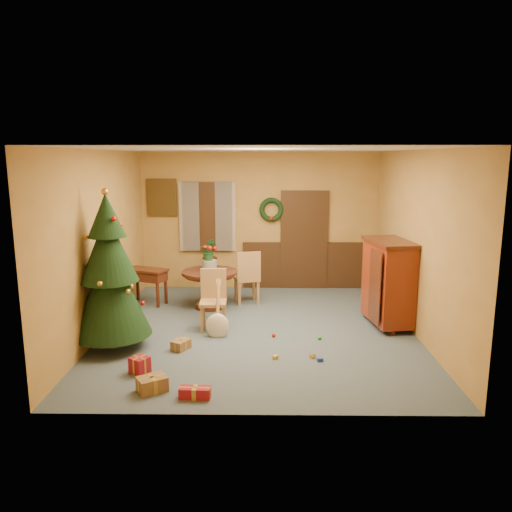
{
  "coord_description": "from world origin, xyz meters",
  "views": [
    {
      "loc": [
        0.06,
        -7.79,
        2.78
      ],
      "look_at": [
        -0.04,
        0.4,
        1.16
      ],
      "focal_mm": 35.0,
      "sensor_mm": 36.0,
      "label": 1
    }
  ],
  "objects_px": {
    "writing_desk": "(147,277)",
    "sideboard": "(388,280)",
    "dining_table": "(210,282)",
    "christmas_tree": "(110,274)",
    "chair_near": "(213,297)"
  },
  "relations": [
    {
      "from": "chair_near",
      "to": "writing_desk",
      "type": "bearing_deg",
      "value": 135.65
    },
    {
      "from": "dining_table",
      "to": "writing_desk",
      "type": "height_order",
      "value": "dining_table"
    },
    {
      "from": "writing_desk",
      "to": "sideboard",
      "type": "xyz_separation_m",
      "value": [
        4.3,
        -1.22,
        0.26
      ]
    },
    {
      "from": "chair_near",
      "to": "christmas_tree",
      "type": "distance_m",
      "value": 1.76
    },
    {
      "from": "sideboard",
      "to": "writing_desk",
      "type": "bearing_deg",
      "value": 164.21
    },
    {
      "from": "christmas_tree",
      "to": "sideboard",
      "type": "xyz_separation_m",
      "value": [
        4.3,
        1.04,
        -0.34
      ]
    },
    {
      "from": "dining_table",
      "to": "chair_near",
      "type": "xyz_separation_m",
      "value": [
        0.18,
        -1.12,
        0.03
      ]
    },
    {
      "from": "chair_near",
      "to": "christmas_tree",
      "type": "bearing_deg",
      "value": -147.91
    },
    {
      "from": "chair_near",
      "to": "christmas_tree",
      "type": "relative_size",
      "value": 0.42
    },
    {
      "from": "dining_table",
      "to": "chair_near",
      "type": "bearing_deg",
      "value": -81.03
    },
    {
      "from": "dining_table",
      "to": "sideboard",
      "type": "height_order",
      "value": "sideboard"
    },
    {
      "from": "christmas_tree",
      "to": "writing_desk",
      "type": "bearing_deg",
      "value": 90.0
    },
    {
      "from": "chair_near",
      "to": "writing_desk",
      "type": "distance_m",
      "value": 1.97
    },
    {
      "from": "writing_desk",
      "to": "sideboard",
      "type": "relative_size",
      "value": 0.59
    },
    {
      "from": "dining_table",
      "to": "christmas_tree",
      "type": "distance_m",
      "value": 2.43
    }
  ]
}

